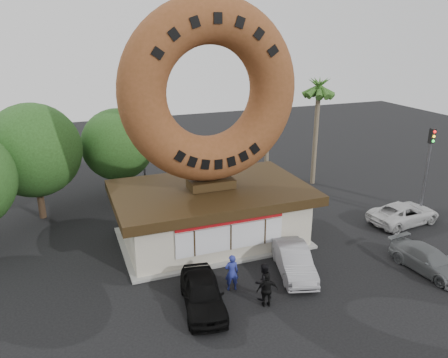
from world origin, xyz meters
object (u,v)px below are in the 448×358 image
at_px(person_right, 267,290).
at_px(car_silver, 294,261).
at_px(car_grey, 428,260).
at_px(person_center, 263,282).
at_px(car_black, 203,293).
at_px(giant_donut, 210,92).
at_px(street_lamp, 144,133).
at_px(person_left, 232,272).
at_px(traffic_signal, 428,162).
at_px(car_white, 404,213).
at_px(donut_shop, 211,212).

xyz_separation_m(person_right, car_silver, (2.53, 2.07, -0.11)).
xyz_separation_m(car_silver, car_grey, (6.65, -2.30, -0.10)).
relative_size(person_center, car_black, 0.42).
distance_m(giant_donut, person_right, 10.70).
height_order(giant_donut, street_lamp, giant_donut).
bearing_deg(person_right, person_left, -50.00).
bearing_deg(traffic_signal, person_center, -161.53).
height_order(traffic_signal, car_black, traffic_signal).
relative_size(person_left, car_white, 0.38).
xyz_separation_m(car_black, car_silver, (5.29, 1.13, -0.02)).
distance_m(person_left, car_white, 13.58).
bearing_deg(giant_donut, street_lamp, 100.51).
relative_size(car_black, car_silver, 1.00).
height_order(traffic_signal, person_center, traffic_signal).
distance_m(person_center, car_white, 12.89).
distance_m(street_lamp, car_grey, 21.06).
bearing_deg(car_grey, person_center, 168.96).
xyz_separation_m(car_grey, car_white, (3.04, 5.14, 0.06)).
bearing_deg(donut_shop, car_silver, -62.40).
xyz_separation_m(street_lamp, car_grey, (11.17, -17.43, -3.86)).
xyz_separation_m(person_left, person_right, (1.00, -1.81, -0.10)).
relative_size(person_right, car_white, 0.34).
bearing_deg(traffic_signal, car_silver, -164.61).
distance_m(person_right, car_silver, 3.27).
relative_size(donut_shop, person_right, 6.71).
bearing_deg(car_grey, traffic_signal, 43.22).
distance_m(giant_donut, traffic_signal, 14.97).
bearing_deg(street_lamp, giant_donut, -79.49).
relative_size(giant_donut, person_left, 5.32).
bearing_deg(person_right, street_lamp, -72.44).
height_order(car_silver, car_grey, car_silver).
relative_size(person_left, car_silver, 0.43).
relative_size(person_center, car_grey, 0.43).
distance_m(donut_shop, giant_donut, 6.99).
distance_m(traffic_signal, person_center, 14.83).
bearing_deg(person_left, car_black, 35.07).
bearing_deg(giant_donut, person_right, -88.86).
xyz_separation_m(person_left, car_white, (13.22, 3.10, -0.25)).
height_order(giant_donut, car_silver, giant_donut).
bearing_deg(car_black, street_lamp, 96.46).
bearing_deg(car_silver, donut_shop, 132.94).
bearing_deg(car_white, street_lamp, 43.13).
distance_m(car_black, car_silver, 5.41).
distance_m(donut_shop, car_white, 12.61).
height_order(giant_donut, person_left, giant_donut).
height_order(traffic_signal, car_grey, traffic_signal).
relative_size(donut_shop, person_center, 6.15).
xyz_separation_m(donut_shop, car_silver, (2.67, -5.11, -1.05)).
height_order(donut_shop, car_white, donut_shop).
relative_size(donut_shop, traffic_signal, 1.84).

